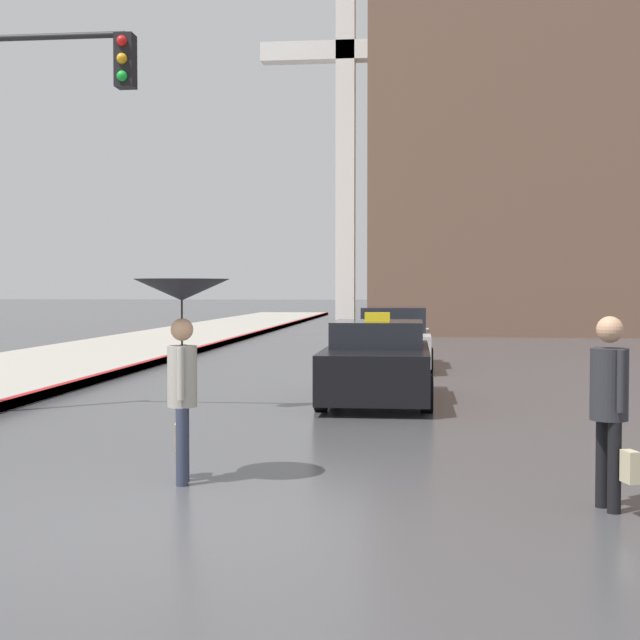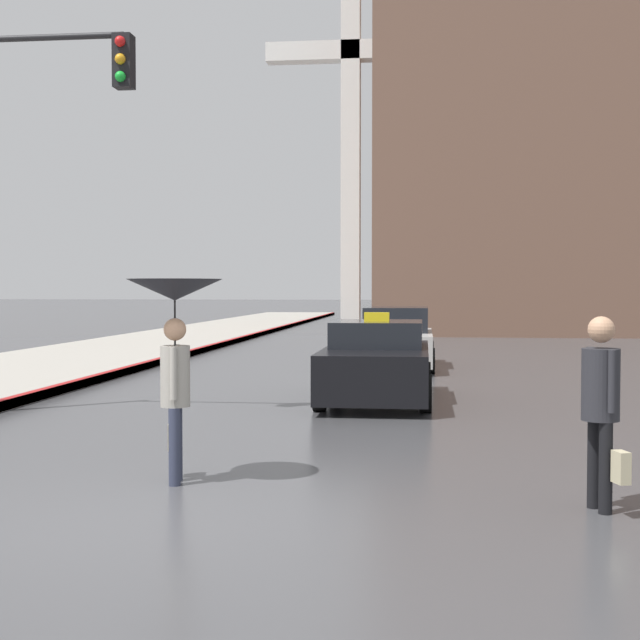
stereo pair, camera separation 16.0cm
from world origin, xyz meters
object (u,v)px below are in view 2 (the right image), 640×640
pedestrian_with_umbrella (175,322)px  pedestrian_man (601,397)px  traffic_light (9,144)px  monument_cross (351,111)px  sedan_red (396,340)px  taxi (377,364)px

pedestrian_with_umbrella → pedestrian_man: (4.10, -0.67, -0.63)m
pedestrian_with_umbrella → traffic_light: traffic_light is taller
pedestrian_man → monument_cross: size_ratio=0.09×
pedestrian_with_umbrella → traffic_light: (-3.82, 4.27, 2.56)m
pedestrian_with_umbrella → traffic_light: size_ratio=0.34×
sedan_red → pedestrian_with_umbrella: bearing=82.4°
taxi → pedestrian_with_umbrella: size_ratio=2.06×
sedan_red → pedestrian_man: size_ratio=2.64×
taxi → sedan_red: taxi is taller
monument_cross → pedestrian_man: bearing=-81.6°
sedan_red → pedestrian_man: pedestrian_man is taller
pedestrian_with_umbrella → traffic_light: bearing=31.4°
taxi → pedestrian_man: (2.40, -7.55, 0.36)m
taxi → sedan_red: (0.13, 6.80, 0.02)m
traffic_light → monument_cross: size_ratio=0.33×
taxi → traffic_light: bearing=25.3°
traffic_light → pedestrian_man: bearing=-32.0°
sedan_red → monument_cross: monument_cross is taller
sedan_red → traffic_light: traffic_light is taller
taxi → monument_cross: bearing=-84.3°
traffic_light → monument_cross: (2.80, 29.84, 6.32)m
sedan_red → pedestrian_with_umbrella: size_ratio=2.20×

